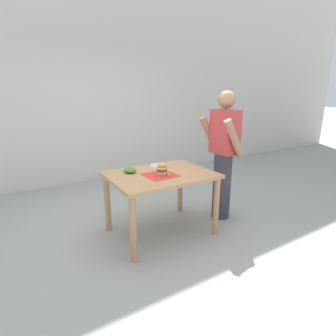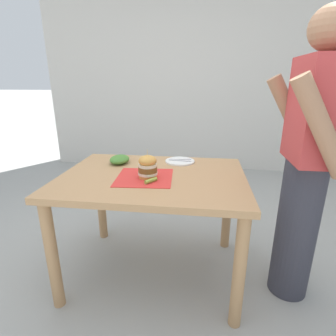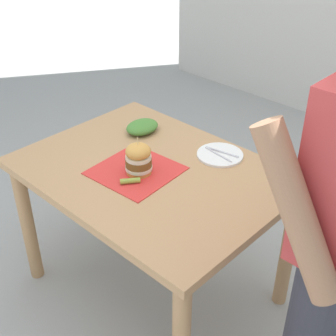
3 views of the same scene
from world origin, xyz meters
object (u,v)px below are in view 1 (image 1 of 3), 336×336
object	(u,v)px
diner_across_table	(223,155)
side_salad	(130,170)
sandwich	(162,169)
pickle_spear	(168,175)
patio_table	(161,183)
side_plate_with_forks	(159,165)

from	to	relation	value
diner_across_table	side_salad	bearing A→B (deg)	-103.07
sandwich	pickle_spear	world-z (taller)	sandwich
diner_across_table	pickle_spear	bearing A→B (deg)	-84.45
sandwich	side_salad	distance (m)	0.39
pickle_spear	diner_across_table	world-z (taller)	diner_across_table
patio_table	side_plate_with_forks	size ratio (longest dim) A/B	5.42
patio_table	pickle_spear	xyz separation A→B (m)	(0.15, 0.02, 0.13)
patio_table	side_salad	size ratio (longest dim) A/B	6.62
sandwich	side_plate_with_forks	xyz separation A→B (m)	(-0.37, 0.17, -0.07)
patio_table	pickle_spear	world-z (taller)	pickle_spear
pickle_spear	side_plate_with_forks	size ratio (longest dim) A/B	0.39
side_salad	sandwich	bearing A→B (deg)	44.08
sandwich	side_plate_with_forks	size ratio (longest dim) A/B	0.82
pickle_spear	side_plate_with_forks	world-z (taller)	pickle_spear
sandwich	side_plate_with_forks	bearing A→B (deg)	155.16
patio_table	side_plate_with_forks	world-z (taller)	side_plate_with_forks
pickle_spear	side_salad	distance (m)	0.48
side_plate_with_forks	diner_across_table	size ratio (longest dim) A/B	0.13
patio_table	sandwich	bearing A→B (deg)	-17.11
pickle_spear	side_plate_with_forks	bearing A→B (deg)	163.46
sandwich	pickle_spear	xyz separation A→B (m)	(0.09, 0.04, -0.06)
side_plate_with_forks	side_salad	distance (m)	0.45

